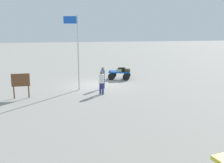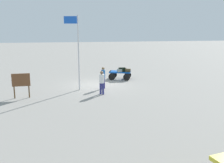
# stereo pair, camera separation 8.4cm
# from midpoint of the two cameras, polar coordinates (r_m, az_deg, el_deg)

# --- Properties ---
(ground_plane) EXTENTS (120.00, 120.00, 0.00)m
(ground_plane) POSITION_cam_midpoint_polar(r_m,az_deg,el_deg) (20.55, -3.43, -0.74)
(ground_plane) COLOR gray
(luggage_cart) EXTENTS (2.15, 1.68, 0.70)m
(luggage_cart) POSITION_cam_midpoint_polar(r_m,az_deg,el_deg) (22.69, 1.51, 1.72)
(luggage_cart) COLOR #104CB0
(luggage_cart) RESTS_ON ground
(suitcase_maroon) EXTENTS (0.52, 0.43, 0.26)m
(suitcase_maroon) POSITION_cam_midpoint_polar(r_m,az_deg,el_deg) (22.41, 3.31, 2.48)
(suitcase_maroon) COLOR #42381F
(suitcase_maroon) RESTS_ON luggage_cart
(suitcase_grey) EXTENTS (0.57, 0.30, 0.37)m
(suitcase_grey) POSITION_cam_midpoint_polar(r_m,az_deg,el_deg) (22.38, 1.98, 2.62)
(suitcase_grey) COLOR black
(suitcase_grey) RESTS_ON luggage_cart
(suitcase_dark) EXTENTS (0.68, 0.42, 0.26)m
(suitcase_dark) POSITION_cam_midpoint_polar(r_m,az_deg,el_deg) (22.37, 1.76, 2.48)
(suitcase_dark) COLOR gray
(suitcase_dark) RESTS_ON luggage_cart
(suitcase_olive) EXTENTS (0.55, 0.49, 0.25)m
(suitcase_olive) POSITION_cam_midpoint_polar(r_m,az_deg,el_deg) (22.88, 2.40, 2.67)
(suitcase_olive) COLOR #372C25
(suitcase_olive) RESTS_ON luggage_cart
(worker_lead) EXTENTS (0.43, 0.43, 1.63)m
(worker_lead) POSITION_cam_midpoint_polar(r_m,az_deg,el_deg) (19.10, -2.17, 1.14)
(worker_lead) COLOR navy
(worker_lead) RESTS_ON ground
(worker_trailing) EXTENTS (0.49, 0.49, 1.61)m
(worker_trailing) POSITION_cam_midpoint_polar(r_m,az_deg,el_deg) (17.47, -2.47, 0.17)
(worker_trailing) COLOR navy
(worker_trailing) RESTS_ON ground
(flagpole) EXTENTS (1.00, 0.25, 5.34)m
(flagpole) POSITION_cam_midpoint_polar(r_m,az_deg,el_deg) (18.55, -7.97, 7.62)
(flagpole) COLOR silver
(flagpole) RESTS_ON ground
(signboard) EXTENTS (1.13, 0.12, 1.61)m
(signboard) POSITION_cam_midpoint_polar(r_m,az_deg,el_deg) (17.48, -19.67, -0.08)
(signboard) COLOR #4C3319
(signboard) RESTS_ON ground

